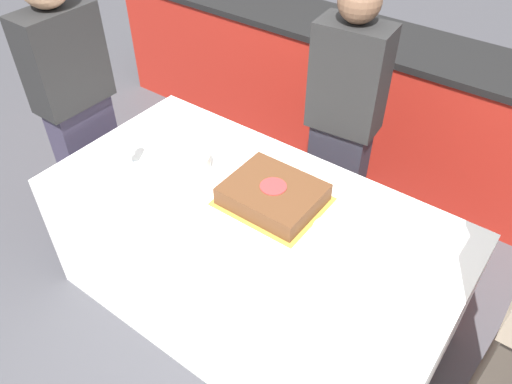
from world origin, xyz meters
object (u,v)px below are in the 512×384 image
at_px(plate_stack, 186,162).
at_px(person_seated_left, 76,105).
at_px(person_cutting_cake, 343,127).
at_px(wine_glass, 128,145).
at_px(cake, 273,194).

distance_m(plate_stack, person_seated_left, 0.76).
xyz_separation_m(person_cutting_cake, person_seated_left, (-1.22, -0.70, 0.03)).
distance_m(plate_stack, wine_glass, 0.28).
bearing_deg(person_cutting_cake, cake, 84.79).
height_order(cake, wine_glass, wine_glass).
xyz_separation_m(cake, wine_glass, (-0.70, -0.19, 0.07)).
xyz_separation_m(wine_glass, person_cutting_cake, (0.70, 0.81, -0.05)).
distance_m(cake, person_cutting_cake, 0.62).
xyz_separation_m(wine_glass, person_seated_left, (-0.52, 0.11, -0.02)).
relative_size(wine_glass, person_seated_left, 0.11).
bearing_deg(cake, person_cutting_cake, 90.00).
distance_m(cake, plate_stack, 0.47).
height_order(person_cutting_cake, person_seated_left, person_seated_left).
bearing_deg(wine_glass, cake, 15.04).
xyz_separation_m(plate_stack, person_cutting_cake, (0.47, 0.67, 0.02)).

